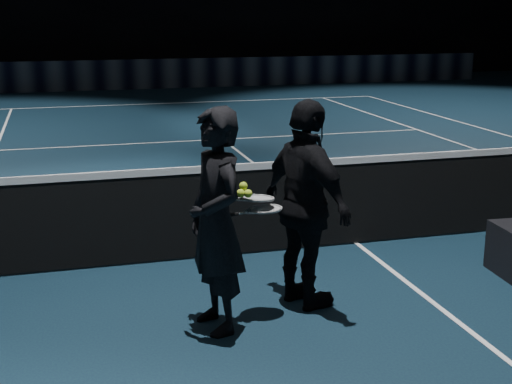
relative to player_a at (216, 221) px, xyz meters
The scene contains 10 objects.
floor 2.63m from the player_a, 40.55° to the left, with size 36.00×36.00×0.00m, color black.
court_lines 2.63m from the player_a, 40.55° to the left, with size 10.98×23.78×0.01m, color white, non-canonical shape.
net_mesh 2.51m from the player_a, 40.55° to the left, with size 12.80×0.02×0.86m, color black.
net_tape 2.48m from the player_a, 40.55° to the left, with size 12.80×0.03×0.07m, color white.
sponsor_backdrop 17.22m from the player_a, 83.72° to the left, with size 22.00×0.15×0.90m, color black.
player_a is the anchor object (origin of this frame).
player_b 0.85m from the player_a, 16.51° to the left, with size 1.03×0.43×1.75m, color black.
racket_lower 0.45m from the player_a, 16.51° to the left, with size 0.68×0.22×0.03m, color black, non-canonical shape.
racket_upper 0.42m from the player_a, 22.22° to the left, with size 0.68×0.22×0.03m, color black, non-canonical shape.
tennis_balls 0.33m from the player_a, 17.64° to the left, with size 0.12×0.10×0.12m, color #B1C028, non-canonical shape.
Camera 1 is at (-2.98, -6.69, 2.46)m, focal length 50.00 mm.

